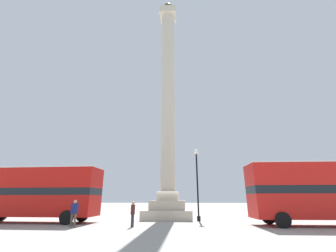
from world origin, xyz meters
TOP-DOWN VIEW (x-y plane):
  - ground_plane at (0.00, 0.00)m, footprint 200.00×200.00m
  - monument_column at (0.00, 0.00)m, footprint 4.53×4.53m
  - bus_a at (11.52, -4.91)m, footprint 10.14×3.04m
  - bus_b at (-10.72, -4.16)m, footprint 10.56×2.95m
  - equestrian_statue at (-10.96, 5.12)m, footprint 3.24×2.58m
  - street_lamp at (2.80, -1.64)m, footprint 0.46×0.46m
  - pedestrian_near_lamp at (-1.89, -6.48)m, footprint 0.22×0.44m
  - pedestrian_by_plinth at (-5.87, -6.84)m, footprint 0.46×0.23m

SIDE VIEW (x-z plane):
  - ground_plane at x=0.00m, z-range 0.00..0.00m
  - pedestrian_near_lamp at x=-1.89m, z-range 0.09..1.74m
  - pedestrian_by_plinth at x=-5.87m, z-range 0.12..1.87m
  - equestrian_statue at x=-10.96m, z-range -1.12..4.80m
  - bus_b at x=-10.72m, z-range 0.23..4.59m
  - bus_a at x=11.52m, z-range 0.23..4.63m
  - street_lamp at x=2.80m, z-range 0.59..6.85m
  - monument_column at x=0.00m, z-range -3.40..22.39m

